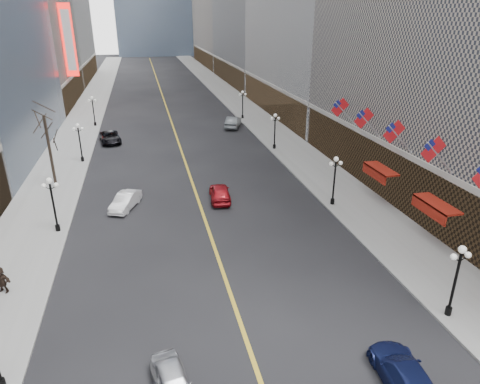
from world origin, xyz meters
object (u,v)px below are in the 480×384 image
streetlamp_west_2 (79,139)px  car_nb_mid (125,201)px  car_sb_far (233,122)px  streetlamp_east_1 (335,176)px  car_sb_mid (220,193)px  car_sb_near (405,376)px  streetlamp_west_3 (93,108)px  streetlamp_east_0 (457,274)px  car_nb_near (173,383)px  car_nb_far (110,137)px  streetlamp_east_3 (243,101)px  streetlamp_east_2 (275,127)px  streetlamp_west_1 (52,199)px

streetlamp_west_2 → car_nb_mid: (5.21, -14.46, -2.20)m
car_sb_far → streetlamp_east_1: bearing=115.9°
car_sb_mid → car_sb_near: bearing=105.7°
streetlamp_east_1 → car_nb_mid: streetlamp_east_1 is taller
streetlamp_west_3 → car_sb_mid: (13.80, -32.57, -2.13)m
streetlamp_east_0 → streetlamp_west_2: same height
streetlamp_east_1 → car_nb_mid: (-18.39, 3.54, -2.20)m
streetlamp_west_3 → car_nb_near: size_ratio=1.16×
car_nb_near → car_nb_far: car_nb_far is taller
car_nb_far → car_sb_near: car_nb_far is taller
streetlamp_west_2 → car_nb_mid: bearing=-70.2°
streetlamp_east_3 → streetlamp_west_2: 29.68m
streetlamp_east_1 → streetlamp_east_2: 18.00m
streetlamp_east_0 → car_nb_far: streetlamp_east_0 is taller
streetlamp_east_0 → car_nb_near: streetlamp_east_0 is taller
car_sb_far → streetlamp_west_1: bearing=76.4°
streetlamp_east_3 → streetlamp_west_3: bearing=180.0°
streetlamp_east_1 → car_sb_far: streetlamp_east_1 is taller
car_sb_near → car_sb_far: bearing=-87.0°
streetlamp_west_1 → streetlamp_east_0: bearing=-34.1°
car_nb_mid → car_nb_far: (-2.41, 22.43, 0.05)m
streetlamp_west_1 → car_nb_mid: 6.67m
car_nb_near → car_nb_far: bearing=86.1°
streetlamp_west_1 → streetlamp_west_2: same height
car_sb_near → car_sb_mid: (-4.42, 23.43, 0.05)m
car_nb_near → car_sb_near: car_sb_near is taller
streetlamp_west_2 → car_sb_near: size_ratio=0.91×
streetlamp_east_2 → streetlamp_east_3: (0.00, 18.00, 0.00)m
streetlamp_east_1 → streetlamp_west_1: same height
streetlamp_west_3 → car_sb_far: streetlamp_west_3 is taller
streetlamp_east_1 → car_sb_mid: streetlamp_east_1 is taller
streetlamp_west_1 → car_sb_mid: (13.80, 3.43, -2.13)m
streetlamp_east_0 → car_sb_near: (-5.38, -4.00, -2.18)m
streetlamp_east_0 → streetlamp_west_3: (-23.60, 52.00, 0.00)m
streetlamp_east_3 → streetlamp_west_2: (-23.60, -18.00, 0.00)m
streetlamp_west_3 → streetlamp_east_1: bearing=-56.8°
streetlamp_east_1 → car_sb_mid: bearing=160.7°
streetlamp_west_2 → car_sb_far: bearing=31.0°
car_nb_far → car_sb_far: 18.56m
streetlamp_east_2 → streetlamp_west_3: size_ratio=1.00×
streetlamp_west_2 → streetlamp_west_3: bearing=90.0°
car_sb_mid → streetlamp_east_1: bearing=165.7°
streetlamp_east_3 → streetlamp_west_1: 43.05m
streetlamp_east_3 → car_nb_near: (-15.88, -54.00, -2.24)m
car_sb_mid → streetlamp_west_2: bearing=-41.5°
streetlamp_east_0 → car_nb_near: (-15.88, -2.00, -2.24)m
car_sb_near → streetlamp_east_0: bearing=-137.4°
streetlamp_east_2 → car_sb_far: streetlamp_east_2 is taller
car_nb_far → car_sb_mid: car_sb_mid is taller
streetlamp_east_2 → streetlamp_west_1: 29.68m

